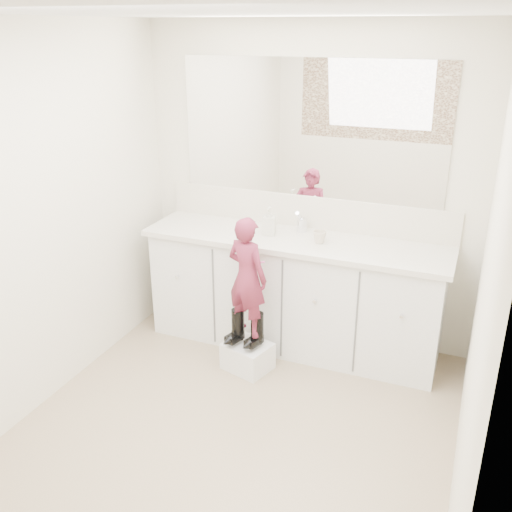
% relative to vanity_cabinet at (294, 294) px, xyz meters
% --- Properties ---
extents(floor, '(3.00, 3.00, 0.00)m').
position_rel_vanity_cabinet_xyz_m(floor, '(0.00, -1.23, -0.42)').
color(floor, '#8C7D5B').
rests_on(floor, ground).
extents(ceiling, '(3.00, 3.00, 0.00)m').
position_rel_vanity_cabinet_xyz_m(ceiling, '(0.00, -1.23, 1.97)').
color(ceiling, white).
rests_on(ceiling, wall_back).
extents(wall_back, '(2.60, 0.00, 2.60)m').
position_rel_vanity_cabinet_xyz_m(wall_back, '(0.00, 0.27, 0.77)').
color(wall_back, beige).
rests_on(wall_back, floor).
extents(wall_front, '(2.60, 0.00, 2.60)m').
position_rel_vanity_cabinet_xyz_m(wall_front, '(0.00, -2.73, 0.77)').
color(wall_front, beige).
rests_on(wall_front, floor).
extents(wall_left, '(0.00, 3.00, 3.00)m').
position_rel_vanity_cabinet_xyz_m(wall_left, '(-1.30, -1.23, 0.78)').
color(wall_left, beige).
rests_on(wall_left, floor).
extents(wall_right, '(0.00, 3.00, 3.00)m').
position_rel_vanity_cabinet_xyz_m(wall_right, '(1.30, -1.23, 0.78)').
color(wall_right, beige).
rests_on(wall_right, floor).
extents(vanity_cabinet, '(2.20, 0.55, 0.85)m').
position_rel_vanity_cabinet_xyz_m(vanity_cabinet, '(0.00, 0.00, 0.00)').
color(vanity_cabinet, silver).
rests_on(vanity_cabinet, floor).
extents(countertop, '(2.28, 0.58, 0.04)m').
position_rel_vanity_cabinet_xyz_m(countertop, '(0.00, -0.01, 0.45)').
color(countertop, beige).
rests_on(countertop, vanity_cabinet).
extents(backsplash, '(2.28, 0.03, 0.25)m').
position_rel_vanity_cabinet_xyz_m(backsplash, '(0.00, 0.26, 0.59)').
color(backsplash, beige).
rests_on(backsplash, countertop).
extents(mirror, '(2.00, 0.02, 1.00)m').
position_rel_vanity_cabinet_xyz_m(mirror, '(0.00, 0.26, 1.22)').
color(mirror, white).
rests_on(mirror, wall_back).
extents(faucet, '(0.08, 0.08, 0.10)m').
position_rel_vanity_cabinet_xyz_m(faucet, '(0.00, 0.15, 0.52)').
color(faucet, silver).
rests_on(faucet, countertop).
extents(cup, '(0.13, 0.13, 0.09)m').
position_rel_vanity_cabinet_xyz_m(cup, '(0.20, -0.04, 0.51)').
color(cup, beige).
rests_on(cup, countertop).
extents(soap_bottle, '(0.11, 0.11, 0.21)m').
position_rel_vanity_cabinet_xyz_m(soap_bottle, '(-0.21, -0.01, 0.57)').
color(soap_bottle, beige).
rests_on(soap_bottle, countertop).
extents(step_stool, '(0.38, 0.34, 0.20)m').
position_rel_vanity_cabinet_xyz_m(step_stool, '(-0.19, -0.48, -0.32)').
color(step_stool, silver).
rests_on(step_stool, floor).
extents(boot_left, '(0.14, 0.20, 0.26)m').
position_rel_vanity_cabinet_xyz_m(boot_left, '(-0.26, -0.48, -0.09)').
color(boot_left, black).
rests_on(boot_left, step_stool).
extents(boot_right, '(0.14, 0.20, 0.26)m').
position_rel_vanity_cabinet_xyz_m(boot_right, '(-0.11, -0.48, -0.09)').
color(boot_right, black).
rests_on(boot_right, step_stool).
extents(toddler, '(0.36, 0.29, 0.87)m').
position_rel_vanity_cabinet_xyz_m(toddler, '(-0.19, -0.48, 0.31)').
color(toddler, '#B53764').
rests_on(toddler, step_stool).
extents(toothbrush, '(0.13, 0.05, 0.06)m').
position_rel_vanity_cabinet_xyz_m(toothbrush, '(-0.12, -0.48, 0.43)').
color(toothbrush, '#D854A6').
rests_on(toothbrush, toddler).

